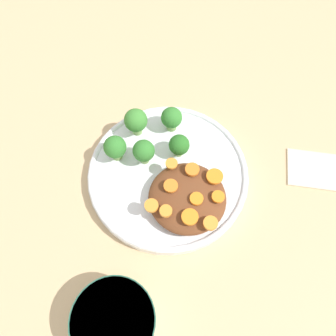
# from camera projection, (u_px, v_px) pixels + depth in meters

# --- Properties ---
(ground_plane) EXTENTS (4.00, 4.00, 0.00)m
(ground_plane) POSITION_uv_depth(u_px,v_px,m) (168.00, 177.00, 0.56)
(ground_plane) COLOR tan
(plate) EXTENTS (0.27, 0.27, 0.02)m
(plate) POSITION_uv_depth(u_px,v_px,m) (168.00, 174.00, 0.55)
(plate) COLOR white
(plate) RESTS_ON ground_plane
(dip_bowl) EXTENTS (0.11, 0.11, 0.06)m
(dip_bowl) POSITION_uv_depth(u_px,v_px,m) (115.00, 321.00, 0.43)
(dip_bowl) COLOR silver
(dip_bowl) RESTS_ON ground_plane
(stew_mound) EXTENTS (0.12, 0.12, 0.03)m
(stew_mound) POSITION_uv_depth(u_px,v_px,m) (187.00, 198.00, 0.51)
(stew_mound) COLOR brown
(stew_mound) RESTS_ON plate
(broccoli_floret_0) EXTENTS (0.04, 0.04, 0.06)m
(broccoli_floret_0) POSITION_uv_depth(u_px,v_px,m) (136.00, 121.00, 0.55)
(broccoli_floret_0) COLOR #7FA85B
(broccoli_floret_0) RESTS_ON plate
(broccoli_floret_1) EXTENTS (0.04, 0.04, 0.05)m
(broccoli_floret_1) POSITION_uv_depth(u_px,v_px,m) (144.00, 151.00, 0.53)
(broccoli_floret_1) COLOR #7FA85B
(broccoli_floret_1) RESTS_ON plate
(broccoli_floret_2) EXTENTS (0.04, 0.04, 0.05)m
(broccoli_floret_2) POSITION_uv_depth(u_px,v_px,m) (172.00, 118.00, 0.56)
(broccoli_floret_2) COLOR #759E51
(broccoli_floret_2) RESTS_ON plate
(broccoli_floret_3) EXTENTS (0.03, 0.03, 0.05)m
(broccoli_floret_3) POSITION_uv_depth(u_px,v_px,m) (179.00, 145.00, 0.54)
(broccoli_floret_3) COLOR #7FA85B
(broccoli_floret_3) RESTS_ON plate
(broccoli_floret_4) EXTENTS (0.04, 0.04, 0.05)m
(broccoli_floret_4) POSITION_uv_depth(u_px,v_px,m) (114.00, 149.00, 0.53)
(broccoli_floret_4) COLOR #759E51
(broccoli_floret_4) RESTS_ON plate
(carrot_slice_0) EXTENTS (0.02, 0.02, 0.01)m
(carrot_slice_0) POSITION_uv_depth(u_px,v_px,m) (211.00, 223.00, 0.47)
(carrot_slice_0) COLOR orange
(carrot_slice_0) RESTS_ON stew_mound
(carrot_slice_1) EXTENTS (0.02, 0.02, 0.01)m
(carrot_slice_1) POSITION_uv_depth(u_px,v_px,m) (192.00, 171.00, 0.51)
(carrot_slice_1) COLOR orange
(carrot_slice_1) RESTS_ON stew_mound
(carrot_slice_2) EXTENTS (0.02, 0.02, 0.01)m
(carrot_slice_2) POSITION_uv_depth(u_px,v_px,m) (166.00, 211.00, 0.48)
(carrot_slice_2) COLOR orange
(carrot_slice_2) RESTS_ON stew_mound
(carrot_slice_3) EXTENTS (0.03, 0.03, 0.01)m
(carrot_slice_3) POSITION_uv_depth(u_px,v_px,m) (190.00, 217.00, 0.47)
(carrot_slice_3) COLOR orange
(carrot_slice_3) RESTS_ON stew_mound
(carrot_slice_4) EXTENTS (0.02, 0.02, 0.00)m
(carrot_slice_4) POSITION_uv_depth(u_px,v_px,m) (218.00, 197.00, 0.49)
(carrot_slice_4) COLOR orange
(carrot_slice_4) RESTS_ON stew_mound
(carrot_slice_5) EXTENTS (0.02, 0.02, 0.00)m
(carrot_slice_5) POSITION_uv_depth(u_px,v_px,m) (171.00, 186.00, 0.50)
(carrot_slice_5) COLOR orange
(carrot_slice_5) RESTS_ON stew_mound
(carrot_slice_6) EXTENTS (0.02, 0.02, 0.01)m
(carrot_slice_6) POSITION_uv_depth(u_px,v_px,m) (196.00, 199.00, 0.49)
(carrot_slice_6) COLOR orange
(carrot_slice_6) RESTS_ON stew_mound
(carrot_slice_7) EXTENTS (0.02, 0.02, 0.01)m
(carrot_slice_7) POSITION_uv_depth(u_px,v_px,m) (152.00, 206.00, 0.48)
(carrot_slice_7) COLOR orange
(carrot_slice_7) RESTS_ON stew_mound
(carrot_slice_8) EXTENTS (0.02, 0.02, 0.00)m
(carrot_slice_8) POSITION_uv_depth(u_px,v_px,m) (172.00, 164.00, 0.51)
(carrot_slice_8) COLOR orange
(carrot_slice_8) RESTS_ON stew_mound
(carrot_slice_9) EXTENTS (0.03, 0.03, 0.00)m
(carrot_slice_9) POSITION_uv_depth(u_px,v_px,m) (214.00, 177.00, 0.50)
(carrot_slice_9) COLOR orange
(carrot_slice_9) RESTS_ON stew_mound
(napkin) EXTENTS (0.12, 0.09, 0.01)m
(napkin) POSITION_uv_depth(u_px,v_px,m) (320.00, 170.00, 0.57)
(napkin) COLOR beige
(napkin) RESTS_ON ground_plane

